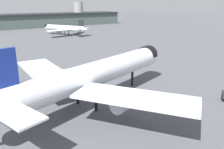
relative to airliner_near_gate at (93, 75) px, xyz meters
The scene contains 4 objects.
ground 8.11m from the airliner_near_gate, ahead, with size 900.00×900.00×0.00m, color #4C4F54.
airliner_near_gate is the anchor object (origin of this frame).
airliner_far_taxiway 130.47m from the airliner_near_gate, 64.56° to the left, with size 36.52×40.93×12.14m.
terminal_building 198.77m from the airliner_near_gate, 79.58° to the left, with size 250.55×50.14×24.98m.
Camera 1 is at (-32.63, -43.24, 24.29)m, focal length 36.60 mm.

